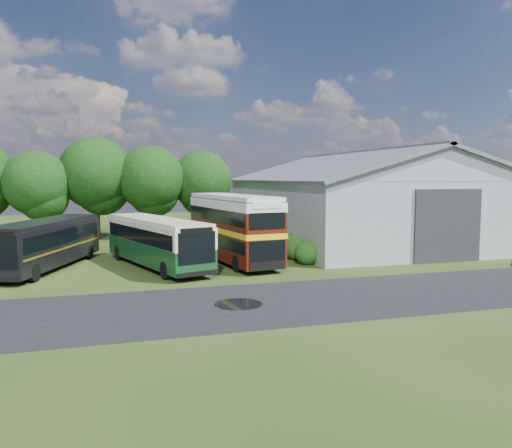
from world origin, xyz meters
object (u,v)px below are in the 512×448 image
object	(u,v)px
bus_green_single	(156,241)
bus_maroon_double	(233,229)
bus_dark_single	(47,243)
storage_shed	(361,195)

from	to	relation	value
bus_green_single	bus_maroon_double	bearing A→B (deg)	-11.90
bus_maroon_double	bus_dark_single	world-z (taller)	bus_maroon_double
bus_maroon_double	bus_dark_single	bearing A→B (deg)	167.90
bus_maroon_double	bus_green_single	bearing A→B (deg)	177.23
storage_shed	bus_dark_single	size ratio (longest dim) A/B	2.17
bus_green_single	bus_dark_single	bearing A→B (deg)	151.64
storage_shed	bus_dark_single	world-z (taller)	storage_shed
bus_green_single	bus_dark_single	world-z (taller)	bus_green_single
bus_dark_single	bus_green_single	bearing A→B (deg)	8.41
bus_dark_single	storage_shed	bearing A→B (deg)	34.41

